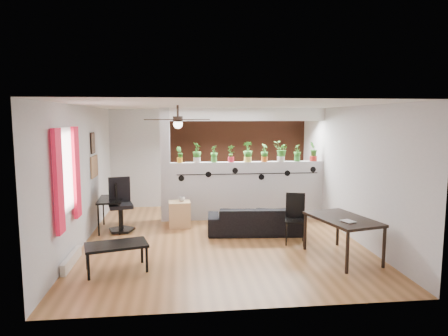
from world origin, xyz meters
TOP-DOWN VIEW (x-y plane):
  - room_shell at (0.00, 0.00)m, footprint 6.30×7.10m
  - partition_wall at (0.80, 1.50)m, footprint 3.60×0.18m
  - ceiling_header at (0.80, 1.50)m, footprint 3.60×0.18m
  - pier_column at (-1.11, 1.50)m, footprint 0.22×0.20m
  - brick_panel at (0.80, 2.97)m, footprint 3.90×0.05m
  - vine_decal at (0.80, 1.40)m, footprint 3.31×0.01m
  - window_assembly at (-2.56, -1.20)m, footprint 0.09×1.30m
  - baseboard_heater at (-2.54, -1.20)m, footprint 0.08×1.00m
  - corkboard at (-2.58, 0.95)m, footprint 0.03×0.60m
  - framed_art at (-2.58, 0.90)m, footprint 0.03×0.34m
  - ceiling_fan at (-0.80, -0.30)m, footprint 1.19×1.19m
  - potted_plant_0 at (-0.78, 1.50)m, footprint 0.20×0.17m
  - potted_plant_1 at (-0.39, 1.50)m, footprint 0.29×0.31m
  - potted_plant_2 at (0.01, 1.50)m, footprint 0.24×0.25m
  - potted_plant_3 at (0.40, 1.50)m, footprint 0.23×0.20m
  - potted_plant_4 at (0.80, 1.50)m, footprint 0.27×0.22m
  - potted_plant_5 at (1.20, 1.50)m, footprint 0.25×0.27m
  - potted_plant_6 at (1.59, 1.50)m, footprint 0.28×0.24m
  - potted_plant_7 at (1.99, 1.50)m, footprint 0.21×0.23m
  - potted_plant_8 at (2.38, 1.50)m, footprint 0.29×0.31m
  - sofa at (0.75, 0.26)m, footprint 1.89×0.86m
  - cube_shelf at (-0.80, 0.91)m, footprint 0.48×0.43m
  - cup at (-0.75, 0.91)m, footprint 0.16×0.16m
  - computer_desk at (-2.25, 0.86)m, footprint 0.55×0.96m
  - monitor at (-2.25, 1.01)m, footprint 0.33×0.15m
  - office_chair at (-2.02, 0.73)m, footprint 0.58×0.58m
  - dining_table at (1.94, -1.35)m, footprint 1.06×1.43m
  - book at (1.84, -1.65)m, footprint 0.22×0.25m
  - folding_chair at (1.40, -0.41)m, footprint 0.47×0.47m
  - coffee_table at (-1.77, -1.53)m, footprint 1.04×0.74m

SIDE VIEW (x-z plane):
  - baseboard_heater at x=-2.54m, z-range 0.00..0.18m
  - sofa at x=0.75m, z-range 0.00..0.54m
  - cube_shelf at x=-0.80m, z-range 0.00..0.57m
  - coffee_table at x=-1.77m, z-range 0.17..0.61m
  - office_chair at x=-2.02m, z-range -0.07..1.04m
  - folding_chair at x=1.40m, z-range 0.09..1.03m
  - computer_desk at x=-2.25m, z-range 0.27..0.95m
  - cup at x=-0.75m, z-range 0.57..0.67m
  - dining_table at x=1.94m, z-range 0.28..0.98m
  - partition_wall at x=0.80m, z-range 0.00..1.35m
  - book at x=1.84m, z-range 0.70..0.72m
  - monitor at x=-2.25m, z-range 0.67..0.86m
  - vine_decal at x=0.80m, z-range 0.93..1.23m
  - room_shell at x=0.00m, z-range -0.15..2.75m
  - pier_column at x=-1.11m, z-range 0.00..2.60m
  - brick_panel at x=0.80m, z-range 0.00..2.60m
  - corkboard at x=-2.58m, z-range 1.12..1.58m
  - window_assembly at x=-2.56m, z-range 0.73..2.28m
  - potted_plant_0 at x=-0.78m, z-range 1.36..1.73m
  - potted_plant_2 at x=0.01m, z-range 1.36..1.75m
  - potted_plant_7 at x=1.99m, z-range 1.36..1.76m
  - potted_plant_3 at x=0.40m, z-range 1.36..1.77m
  - potted_plant_5 at x=1.20m, z-range 1.36..1.78m
  - potted_plant_8 at x=2.38m, z-range 1.36..1.83m
  - potted_plant_1 at x=-0.39m, z-range 1.36..1.83m
  - potted_plant_6 at x=1.59m, z-range 1.36..1.84m
  - potted_plant_4 at x=0.80m, z-range 1.36..1.84m
  - framed_art at x=-2.58m, z-range 1.63..2.07m
  - ceiling_fan at x=-0.80m, z-range 2.10..2.53m
  - ceiling_header at x=0.80m, z-range 2.30..2.60m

